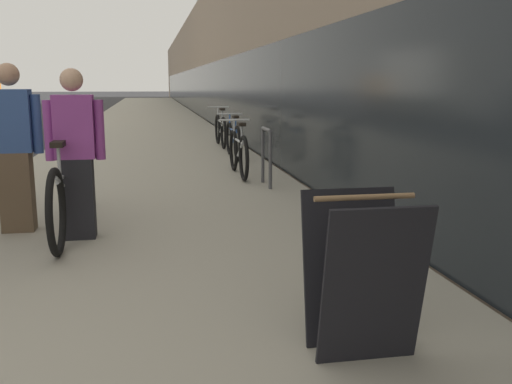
% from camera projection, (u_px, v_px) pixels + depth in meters
% --- Properties ---
extents(sidewalk_slab, '(4.55, 70.00, 0.16)m').
position_uv_depth(sidewalk_slab, '(148.00, 121.00, 23.59)').
color(sidewalk_slab, '#A39E8E').
rests_on(sidewalk_slab, ground).
extents(storefront_facade, '(10.01, 70.00, 5.22)m').
position_uv_depth(storefront_facade, '(278.00, 65.00, 32.14)').
color(storefront_facade, gray).
rests_on(storefront_facade, ground).
extents(tandem_bicycle, '(0.52, 2.56, 0.98)m').
position_uv_depth(tandem_bicycle, '(70.00, 191.00, 5.75)').
color(tandem_bicycle, black).
rests_on(tandem_bicycle, sidewalk_slab).
extents(person_rider, '(0.55, 0.21, 1.62)m').
position_uv_depth(person_rider, '(76.00, 155.00, 5.40)').
color(person_rider, black).
rests_on(person_rider, sidewalk_slab).
extents(person_bystander, '(0.57, 0.22, 1.67)m').
position_uv_depth(person_bystander, '(14.00, 149.00, 5.65)').
color(person_bystander, brown).
rests_on(person_bystander, sidewalk_slab).
extents(bike_rack_hoop, '(0.05, 0.60, 0.84)m').
position_uv_depth(bike_rack_hoop, '(267.00, 151.00, 8.27)').
color(bike_rack_hoop, '#4C4C51').
rests_on(bike_rack_hoop, sidewalk_slab).
extents(cruiser_bike_nearest, '(0.52, 1.78, 0.89)m').
position_uv_depth(cruiser_bike_nearest, '(238.00, 153.00, 9.20)').
color(cruiser_bike_nearest, black).
rests_on(cruiser_bike_nearest, sidewalk_slab).
extents(cruiser_bike_middle, '(0.52, 1.79, 0.87)m').
position_uv_depth(cruiser_bike_middle, '(233.00, 139.00, 11.38)').
color(cruiser_bike_middle, black).
rests_on(cruiser_bike_middle, sidewalk_slab).
extents(cruiser_bike_farthest, '(0.52, 1.85, 0.92)m').
position_uv_depth(cruiser_bike_farthest, '(221.00, 130.00, 13.43)').
color(cruiser_bike_farthest, black).
rests_on(cruiser_bike_farthest, sidewalk_slab).
extents(sandwich_board_sign, '(0.56, 0.56, 0.90)m').
position_uv_depth(sandwich_board_sign, '(362.00, 275.00, 3.12)').
color(sandwich_board_sign, black).
rests_on(sandwich_board_sign, sidewalk_slab).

